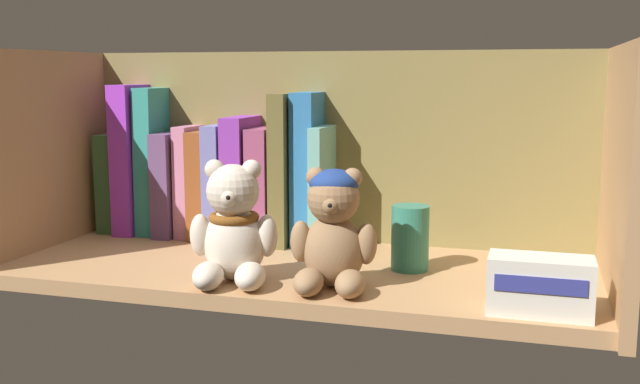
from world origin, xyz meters
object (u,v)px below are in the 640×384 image
Objects in this scene: book_2 at (156,161)px; book_4 at (192,181)px; book_8 at (269,184)px; book_0 at (118,182)px; book_6 at (228,181)px; book_7 at (247,178)px; book_10 at (310,168)px; pillar_candle at (410,238)px; teddy_bear_smaller at (333,232)px; book_9 at (289,168)px; book_11 at (329,185)px; book_5 at (210,183)px; teddy_bear_larger at (233,230)px; book_1 at (137,159)px; small_product_box at (540,286)px; book_3 at (176,183)px.

book_2 is 7.04cm from book_4.
book_4 is 13.17cm from book_8.
book_6 is at bearing 0.00° from book_0.
book_0 is 8.10cm from book_2.
book_7 is 10.50cm from book_10.
book_7 is 30.62cm from pillar_candle.
book_8 is 1.21× the size of teddy_bear_smaller.
book_7 is at bearing 180.00° from book_9.
book_9 reaches higher than teddy_bear_smaller.
book_7 reaches higher than book_11.
book_0 is 16.57cm from book_5.
book_9 reaches higher than book_4.
teddy_bear_larger is 1.04× the size of teddy_bear_smaller.
book_1 is 1.64× the size of teddy_bear_smaller.
book_4 is 1.59× the size of small_product_box.
small_product_box is at bearing -3.78° from teddy_bear_larger.
book_3 reaches higher than pillar_candle.
book_3 is 0.72× the size of book_10.
teddy_bear_smaller is at bearing -59.61° from book_9.
book_4 reaches higher than teddy_bear_smaller.
book_0 is 0.89× the size of book_11.
book_1 is 26.39cm from book_9.
book_2 reaches higher than teddy_bear_larger.
book_8 is 2.05× the size of pillar_candle.
pillar_candle is (43.66, -11.74, -7.45)cm from book_2.
book_9 is 2.07× the size of small_product_box.
book_0 is 13.60cm from book_4.
book_2 is at bearing 135.02° from teddy_bear_larger.
book_10 reaches higher than teddy_bear_smaller.
book_0 is 5.41cm from book_1.
book_7 is 1.09× the size of book_8.
book_9 is 6.76cm from book_11.
teddy_bear_larger is (30.63, -23.44, -1.49)cm from book_0.
book_1 is 1.33× the size of book_11.
teddy_bear_smaller is (9.92, -22.64, -4.56)cm from book_10.
book_9 is 46.19cm from small_product_box.
book_8 is 28.12cm from teddy_bear_smaller.
book_8 reaches higher than teddy_bear_smaller.
book_4 is 0.98× the size of book_6.
book_8 is (10.18, 0.00, 0.37)cm from book_5.
book_3 is 1.49× the size of small_product_box.
book_0 is 10.55cm from book_3.
book_4 is 20.01cm from book_10.
pillar_candle is at bearing -17.48° from book_4.
book_10 reaches higher than teddy_bear_larger.
book_11 is 1.18× the size of teddy_bear_larger.
teddy_bear_smaller is at bearing -53.79° from book_8.
book_5 is 10.19cm from book_8.
book_4 is 29.08cm from teddy_bear_larger.
book_5 is (2.99, 0.00, -0.35)cm from book_4.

